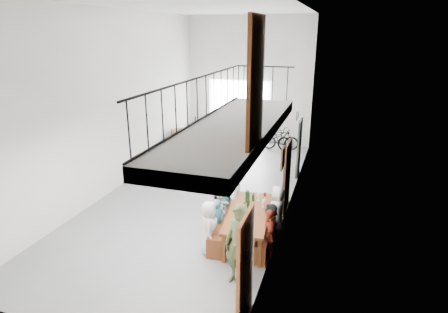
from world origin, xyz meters
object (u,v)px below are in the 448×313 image
(bicycle_near, at_px, (272,138))
(bench_inner, at_px, (225,226))
(tasting_table, at_px, (249,215))
(oak_barrel, at_px, (179,141))
(side_bench, at_px, (156,160))
(host_standing, at_px, (239,245))
(serving_counter, at_px, (209,132))

(bicycle_near, bearing_deg, bench_inner, -158.79)
(tasting_table, relative_size, oak_barrel, 2.39)
(tasting_table, height_order, oak_barrel, oak_barrel)
(tasting_table, bearing_deg, oak_barrel, 121.33)
(side_bench, xyz_separation_m, host_standing, (4.82, -5.71, 0.64))
(serving_counter, bearing_deg, oak_barrel, -108.55)
(bicycle_near, bearing_deg, serving_counter, 103.08)
(oak_barrel, height_order, bicycle_near, oak_barrel)
(oak_barrel, distance_m, bicycle_near, 3.97)
(host_standing, bearing_deg, tasting_table, 114.51)
(bench_inner, xyz_separation_m, serving_counter, (-3.24, 7.87, 0.17))
(bench_inner, height_order, host_standing, host_standing)
(tasting_table, distance_m, bench_inner, 0.77)
(oak_barrel, distance_m, serving_counter, 2.13)
(serving_counter, height_order, host_standing, host_standing)
(bicycle_near, bearing_deg, host_standing, -154.05)
(side_bench, distance_m, host_standing, 7.50)
(tasting_table, bearing_deg, host_standing, -88.36)
(bench_inner, bearing_deg, bicycle_near, 87.67)
(serving_counter, bearing_deg, side_bench, -103.61)
(bicycle_near, bearing_deg, side_bench, 152.55)
(side_bench, bearing_deg, oak_barrel, 84.79)
(bench_inner, height_order, serving_counter, serving_counter)
(serving_counter, xyz_separation_m, host_standing, (4.07, -9.55, 0.45))
(tasting_table, bearing_deg, bicycle_near, 90.89)
(side_bench, relative_size, bicycle_near, 0.87)
(serving_counter, distance_m, bicycle_near, 3.00)
(side_bench, height_order, serving_counter, serving_counter)
(serving_counter, relative_size, bicycle_near, 0.86)
(bench_inner, relative_size, host_standing, 1.25)
(bench_inner, bearing_deg, serving_counter, 108.11)
(side_bench, xyz_separation_m, oak_barrel, (0.16, 1.80, 0.27))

